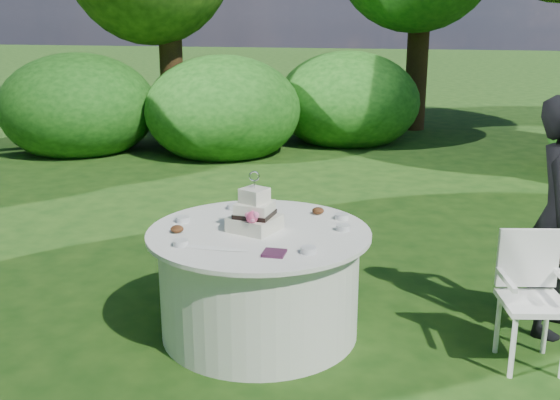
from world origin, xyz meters
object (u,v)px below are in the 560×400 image
object	(u,v)px
guest	(560,217)
table	(259,281)
napkins	(274,253)
chair	(531,288)
cake	(255,215)

from	to	relation	value
guest	table	world-z (taller)	guest
table	napkins	bearing A→B (deg)	-64.31
guest	chair	size ratio (longest dim) A/B	1.94
napkins	cake	bearing A→B (deg)	118.75
guest	chair	world-z (taller)	guest
napkins	table	size ratio (longest dim) A/B	0.09
guest	napkins	bearing A→B (deg)	130.76
table	chair	world-z (taller)	chair
table	cake	bearing A→B (deg)	175.21
cake	chair	distance (m)	1.88
table	cake	xyz separation A→B (m)	(-0.03, 0.00, 0.50)
napkins	guest	distance (m)	2.06
table	cake	distance (m)	0.50
napkins	chair	distance (m)	1.68
napkins	chair	xyz separation A→B (m)	(1.61, 0.43, -0.26)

